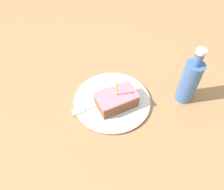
{
  "coord_description": "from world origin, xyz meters",
  "views": [
    {
      "loc": [
        0.46,
        -0.19,
        0.65
      ],
      "look_at": [
        0.01,
        0.03,
        0.04
      ],
      "focal_mm": 35.0,
      "sensor_mm": 36.0,
      "label": 1
    }
  ],
  "objects_px": {
    "plate": "(112,101)",
    "cake_slice": "(116,100)",
    "fork": "(95,106)",
    "bottle": "(190,81)"
  },
  "relations": [
    {
      "from": "fork",
      "to": "plate",
      "type": "bearing_deg",
      "value": 90.94
    },
    {
      "from": "plate",
      "to": "cake_slice",
      "type": "distance_m",
      "value": 0.04
    },
    {
      "from": "fork",
      "to": "bottle",
      "type": "relative_size",
      "value": 0.87
    },
    {
      "from": "cake_slice",
      "to": "fork",
      "type": "relative_size",
      "value": 0.7
    },
    {
      "from": "cake_slice",
      "to": "bottle",
      "type": "xyz_separation_m",
      "value": [
        0.07,
        0.25,
        0.05
      ]
    },
    {
      "from": "cake_slice",
      "to": "bottle",
      "type": "relative_size",
      "value": 0.61
    },
    {
      "from": "cake_slice",
      "to": "plate",
      "type": "bearing_deg",
      "value": -169.24
    },
    {
      "from": "cake_slice",
      "to": "bottle",
      "type": "height_order",
      "value": "bottle"
    },
    {
      "from": "plate",
      "to": "bottle",
      "type": "bearing_deg",
      "value": 68.23
    },
    {
      "from": "plate",
      "to": "fork",
      "type": "xyz_separation_m",
      "value": [
        0.0,
        -0.07,
        0.01
      ]
    }
  ]
}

